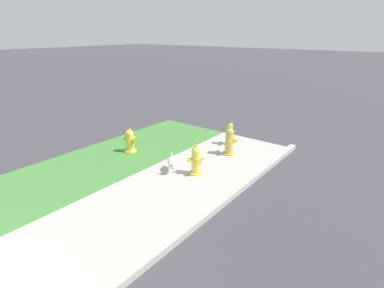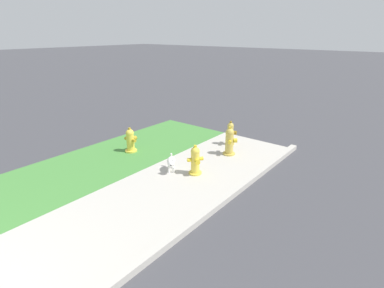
{
  "view_description": "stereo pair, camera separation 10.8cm",
  "coord_description": "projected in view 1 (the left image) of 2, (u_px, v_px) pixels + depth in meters",
  "views": [
    {
      "loc": [
        0.85,
        -3.84,
        3.17
      ],
      "look_at": [
        6.66,
        0.66,
        0.4
      ],
      "focal_mm": 28.0,
      "sensor_mm": 36.0,
      "label": 1
    },
    {
      "loc": [
        0.91,
        -3.92,
        3.17
      ],
      "look_at": [
        6.66,
        0.66,
        0.4
      ],
      "focal_mm": 28.0,
      "sensor_mm": 36.0,
      "label": 2
    }
  ],
  "objects": [
    {
      "name": "fire_hydrant_across_street",
      "position": [
        229.0,
        141.0,
        8.1
      ],
      "size": [
        0.38,
        0.37,
        0.8
      ],
      "rotation": [
        0.0,
        0.0,
        3.73
      ],
      "color": "gold",
      "rests_on": "ground"
    },
    {
      "name": "fire_hydrant_near_corner",
      "position": [
        230.0,
        133.0,
        8.84
      ],
      "size": [
        0.36,
        0.33,
        0.72
      ],
      "rotation": [
        0.0,
        0.0,
        3.52
      ],
      "color": "gold",
      "rests_on": "ground"
    },
    {
      "name": "fire_hydrant_far_end",
      "position": [
        130.0,
        141.0,
        8.29
      ],
      "size": [
        0.38,
        0.4,
        0.7
      ],
      "rotation": [
        0.0,
        0.0,
        4.76
      ],
      "color": "yellow",
      "rests_on": "ground"
    },
    {
      "name": "small_white_dog",
      "position": [
        172.0,
        162.0,
        7.13
      ],
      "size": [
        0.45,
        0.42,
        0.43
      ],
      "rotation": [
        0.0,
        0.0,
        3.85
      ],
      "color": "white",
      "rests_on": "ground"
    },
    {
      "name": "fire_hydrant_by_grass_verge",
      "position": [
        196.0,
        160.0,
        6.98
      ],
      "size": [
        0.36,
        0.35,
        0.73
      ],
      "rotation": [
        0.0,
        0.0,
        2.55
      ],
      "color": "yellow",
      "rests_on": "ground"
    }
  ]
}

